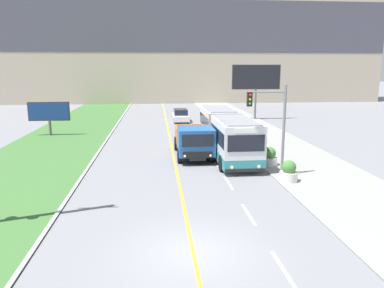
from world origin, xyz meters
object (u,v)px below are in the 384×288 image
(car_distant, at_px, (181,116))
(dump_truck, at_px, (194,142))
(traffic_light_mast, at_px, (273,119))
(billboard_large, at_px, (256,79))
(billboard_small, at_px, (49,112))
(city_bus, at_px, (226,133))
(planter_round_near, at_px, (289,172))
(planter_round_second, at_px, (269,157))

(car_distant, bearing_deg, dump_truck, -90.83)
(traffic_light_mast, relative_size, billboard_large, 0.81)
(dump_truck, xyz_separation_m, billboard_small, (-12.56, 10.20, 1.01))
(dump_truck, bearing_deg, billboard_small, 140.91)
(city_bus, distance_m, dump_truck, 2.91)
(city_bus, xyz_separation_m, billboard_small, (-15.09, 8.81, 0.68))
(billboard_small, relative_size, planter_round_near, 3.17)
(billboard_small, distance_m, planter_round_second, 21.49)
(planter_round_near, bearing_deg, planter_round_second, 90.41)
(city_bus, distance_m, traffic_light_mast, 6.80)
(city_bus, bearing_deg, dump_truck, -151.19)
(car_distant, height_order, traffic_light_mast, traffic_light_mast)
(city_bus, bearing_deg, car_distant, 97.55)
(dump_truck, bearing_deg, city_bus, 28.81)
(city_bus, relative_size, traffic_light_mast, 2.34)
(city_bus, xyz_separation_m, planter_round_near, (2.13, -7.53, -0.92))
(car_distant, xyz_separation_m, traffic_light_mast, (3.71, -23.44, 2.74))
(billboard_large, distance_m, planter_round_near, 26.20)
(city_bus, bearing_deg, planter_round_near, -74.20)
(planter_round_near, distance_m, planter_round_second, 3.56)
(city_bus, relative_size, dump_truck, 1.81)
(dump_truck, relative_size, planter_round_near, 5.84)
(billboard_large, distance_m, planter_round_second, 22.78)
(traffic_light_mast, bearing_deg, billboard_small, 137.46)
(traffic_light_mast, height_order, planter_round_near, traffic_light_mast)
(dump_truck, distance_m, planter_round_second, 5.34)
(traffic_light_mast, xyz_separation_m, planter_round_near, (0.68, -1.17, -2.83))
(dump_truck, xyz_separation_m, traffic_light_mast, (3.98, -4.97, 2.24))
(car_distant, bearing_deg, city_bus, -82.45)
(traffic_light_mast, relative_size, planter_round_near, 4.50)
(billboard_small, xyz_separation_m, planter_round_near, (17.22, -16.34, -1.60))
(traffic_light_mast, height_order, billboard_large, billboard_large)
(city_bus, xyz_separation_m, traffic_light_mast, (1.45, -6.37, 1.90))
(traffic_light_mast, bearing_deg, billboard_large, 77.19)
(dump_truck, relative_size, billboard_small, 1.84)
(traffic_light_mast, distance_m, planter_round_near, 3.13)
(traffic_light_mast, distance_m, planter_round_second, 3.77)
(city_bus, distance_m, billboard_large, 19.46)
(car_distant, bearing_deg, billboard_small, -147.23)
(car_distant, height_order, planter_round_near, car_distant)
(billboard_small, bearing_deg, traffic_light_mast, -42.54)
(city_bus, distance_m, billboard_small, 17.49)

